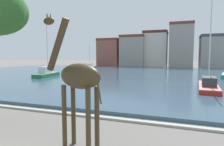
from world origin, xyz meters
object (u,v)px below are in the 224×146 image
(giraffe_statue, at_px, (77,79))
(sailboat_green, at_px, (48,74))
(sailboat_navy, at_px, (89,67))
(sailboat_red, at_px, (208,86))

(giraffe_statue, relative_size, sailboat_green, 0.57)
(sailboat_green, xyz_separation_m, sailboat_navy, (-3.57, 22.27, -0.12))
(sailboat_red, bearing_deg, giraffe_statue, -113.39)
(sailboat_green, distance_m, sailboat_red, 22.79)
(giraffe_statue, bearing_deg, sailboat_red, 66.61)
(giraffe_statue, bearing_deg, sailboat_green, 130.15)
(sailboat_green, xyz_separation_m, sailboat_red, (22.37, -4.35, -0.11))
(sailboat_green, relative_size, sailboat_red, 1.01)
(sailboat_green, distance_m, sailboat_navy, 22.56)
(giraffe_statue, height_order, sailboat_navy, sailboat_navy)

